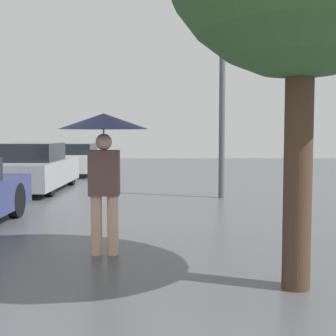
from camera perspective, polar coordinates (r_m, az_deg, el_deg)
name	(u,v)px	position (r m, az deg, el deg)	size (l,w,h in m)	color
pedestrian	(103,139)	(6.25, -7.98, 3.50)	(1.18, 1.18, 1.90)	beige
parked_car_third	(31,169)	(13.90, -16.33, -0.07)	(1.81, 4.31, 1.36)	#9EA3A8
parked_car_farthest	(76,159)	(19.12, -11.19, 1.04)	(1.70, 4.35, 1.23)	silver
street_lamp	(221,94)	(11.91, 6.47, 8.90)	(0.34, 0.34, 4.26)	#515456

